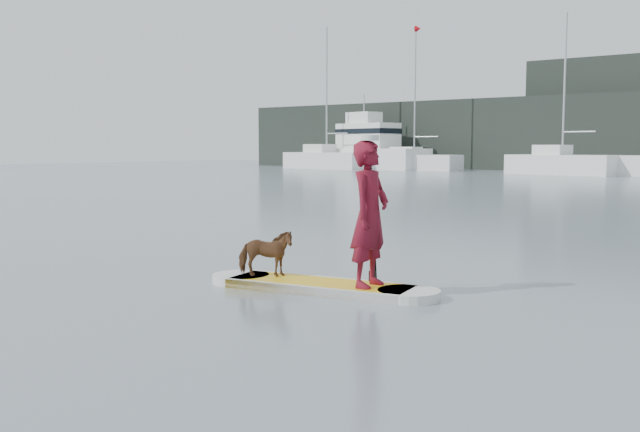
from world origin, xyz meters
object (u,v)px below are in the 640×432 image
Objects in this scene: paddler at (370,214)px; sailboat_a at (326,159)px; sailboat_b at (413,160)px; motor_yacht_b at (372,148)px; dog at (265,253)px; sailboat_c at (561,163)px; paddleboard at (320,286)px.

sailboat_a reaches higher than paddler.
sailboat_b reaches higher than paddler.
paddler is 53.72m from motor_yacht_b.
dog is 50.28m from sailboat_b.
dog is 0.06× the size of sailboat_a.
motor_yacht_b is (3.53, 2.05, 0.99)m from sailboat_a.
sailboat_a is at bearing -138.16° from motor_yacht_b.
sailboat_c reaches higher than dog.
sailboat_a is 4.19m from motor_yacht_b.
sailboat_b is at bearing 2.47° from motor_yacht_b.
sailboat_b reaches higher than dog.
dog is 53.38m from sailboat_a.
paddleboard is at bearing -46.25° from motor_yacht_b.
sailboat_c is (13.03, -2.33, -0.00)m from sailboat_b.
paddler is 0.17× the size of sailboat_c.
paddleboard is 53.48m from motor_yacht_b.
dog is at bearing -47.09° from motor_yacht_b.
sailboat_b is at bearing 22.66° from paddler.
sailboat_a is (-32.60, 43.12, -0.19)m from paddler.
sailboat_c is at bearing 1.79° from motor_yacht_b.
motor_yacht_b reaches higher than dog.
dog is 53.16m from motor_yacht_b.
sailboat_c is at bearing -7.93° from sailboat_b.
sailboat_c is (-10.79, 42.23, 0.76)m from paddleboard.
paddler is at bearing -58.90° from sailboat_b.
paddleboard is at bearing 94.20° from paddler.
sailboat_a is at bearing 115.97° from paddleboard.
sailboat_a reaches higher than motor_yacht_b.
sailboat_c is (21.10, -1.02, -0.04)m from sailboat_a.
paddler is at bearing 0.00° from paddleboard.
sailboat_c is at bearing -20.78° from dog.
sailboat_b is at bearing -178.79° from sailboat_c.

